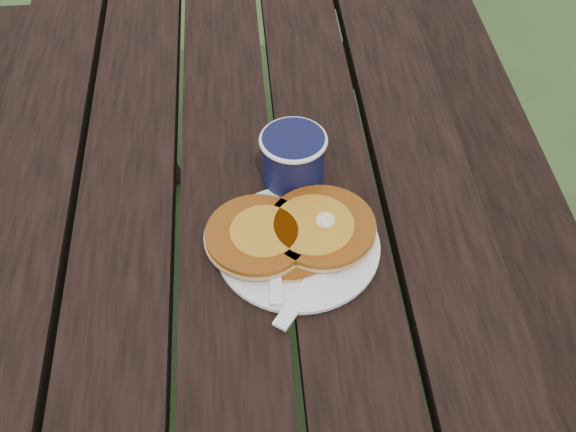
{
  "coord_description": "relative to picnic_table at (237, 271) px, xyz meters",
  "views": [
    {
      "loc": [
        0.03,
        -0.9,
        1.53
      ],
      "look_at": [
        0.08,
        -0.25,
        0.8
      ],
      "focal_mm": 45.0,
      "sensor_mm": 36.0,
      "label": 1
    }
  ],
  "objects": [
    {
      "name": "fork",
      "position": [
        0.06,
        -0.31,
        0.4
      ],
      "size": [
        0.04,
        0.16,
        0.01
      ],
      "primitive_type": null,
      "rotation": [
        0.0,
        0.0,
        -0.06
      ],
      "color": "white",
      "rests_on": "plate"
    },
    {
      "name": "picnic_table",
      "position": [
        0.0,
        0.0,
        0.0
      ],
      "size": [
        1.36,
        1.8,
        0.75
      ],
      "color": "black",
      "rests_on": "ground"
    },
    {
      "name": "plate",
      "position": [
        0.09,
        -0.26,
        0.39
      ],
      "size": [
        0.28,
        0.28,
        0.01
      ],
      "primitive_type": "cylinder",
      "rotation": [
        0.0,
        0.0,
        -0.29
      ],
      "color": "white",
      "rests_on": "picnic_table"
    },
    {
      "name": "knife",
      "position": [
        0.11,
        -0.33,
        0.39
      ],
      "size": [
        0.12,
        0.16,
        0.0
      ],
      "primitive_type": "cube",
      "rotation": [
        0.0,
        0.0,
        -0.62
      ],
      "color": "white",
      "rests_on": "plate"
    },
    {
      "name": "pancake_stack",
      "position": [
        0.09,
        -0.25,
        0.41
      ],
      "size": [
        0.24,
        0.15,
        0.04
      ],
      "rotation": [
        0.0,
        0.0,
        0.37
      ],
      "color": "#904610",
      "rests_on": "plate"
    },
    {
      "name": "ground",
      "position": [
        0.0,
        0.0,
        -0.37
      ],
      "size": [
        60.0,
        60.0,
        0.0
      ],
      "primitive_type": "plane",
      "color": "#293E1A",
      "rests_on": "ground"
    },
    {
      "name": "coffee_cup",
      "position": [
        0.1,
        -0.13,
        0.43
      ],
      "size": [
        0.1,
        0.1,
        0.09
      ],
      "rotation": [
        0.0,
        0.0,
        0.22
      ],
      "color": "#0F1134",
      "rests_on": "picnic_table"
    }
  ]
}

